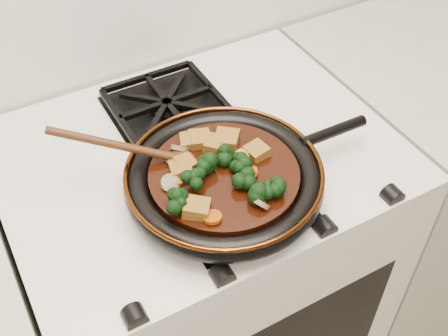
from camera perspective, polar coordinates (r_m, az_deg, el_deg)
stove at (r=1.45m, az=-2.07°, el=-11.29°), size 0.76×0.60×0.90m
burner_grate_front at (r=1.01m, az=0.96°, el=-2.48°), size 0.23×0.23×0.03m
burner_grate_back at (r=1.19m, az=-5.80°, el=6.28°), size 0.23×0.23×0.03m
skillet at (r=0.99m, az=0.10°, el=-1.03°), size 0.48×0.35×0.05m
braising_sauce at (r=0.98m, az=0.00°, el=-0.86°), size 0.26×0.26×0.02m
tofu_cube_0 at (r=1.02m, az=0.29°, el=2.90°), size 0.06×0.06×0.03m
tofu_cube_1 at (r=0.98m, az=-3.94°, el=0.40°), size 0.04×0.04×0.02m
tofu_cube_2 at (r=1.01m, az=3.37°, el=1.69°), size 0.04×0.04×0.02m
tofu_cube_3 at (r=0.97m, az=-4.40°, el=-0.14°), size 0.05×0.05×0.03m
tofu_cube_4 at (r=1.02m, az=-3.40°, el=2.72°), size 0.05×0.05×0.02m
tofu_cube_5 at (r=1.03m, az=-2.42°, el=2.89°), size 0.05×0.05×0.03m
tofu_cube_6 at (r=0.91m, az=-2.82°, el=-4.14°), size 0.06×0.06×0.03m
tofu_cube_7 at (r=1.01m, az=-0.77°, el=2.32°), size 0.06×0.06×0.03m
broccoli_floret_0 at (r=0.95m, az=2.13°, el=-1.46°), size 0.09×0.08×0.07m
broccoli_floret_1 at (r=0.99m, az=-0.19°, el=1.34°), size 0.09×0.08×0.06m
broccoli_floret_2 at (r=0.93m, az=3.91°, el=-3.10°), size 0.09×0.09×0.06m
broccoli_floret_3 at (r=0.94m, az=-2.77°, el=-1.57°), size 0.08×0.07×0.06m
broccoli_floret_4 at (r=0.97m, az=-2.21°, el=0.30°), size 0.07×0.07×0.07m
broccoli_floret_5 at (r=0.94m, az=5.00°, el=-2.19°), size 0.08×0.07×0.06m
broccoli_floret_6 at (r=0.91m, az=-4.54°, el=-3.58°), size 0.07×0.08×0.07m
broccoli_floret_7 at (r=0.98m, az=1.38°, el=0.34°), size 0.09×0.09×0.06m
carrot_coin_0 at (r=0.90m, az=-1.19°, el=-5.01°), size 0.03×0.03×0.01m
carrot_coin_1 at (r=0.97m, az=2.60°, el=-0.50°), size 0.03×0.03×0.02m
carrot_coin_2 at (r=0.96m, az=-4.76°, el=-1.08°), size 0.03×0.03×0.01m
carrot_coin_3 at (r=1.00m, az=1.81°, el=1.21°), size 0.03×0.03×0.02m
carrot_coin_4 at (r=0.92m, az=-3.19°, el=-3.82°), size 0.03×0.03×0.02m
mushroom_slice_0 at (r=0.95m, az=-5.52°, el=-1.56°), size 0.04×0.04×0.02m
mushroom_slice_1 at (r=1.03m, az=-3.12°, el=2.98°), size 0.04×0.03×0.03m
mushroom_slice_2 at (r=1.01m, az=-4.56°, el=2.04°), size 0.04×0.04×0.03m
mushroom_slice_3 at (r=0.92m, az=3.72°, el=-3.57°), size 0.04×0.04×0.03m
mushroom_slice_4 at (r=1.03m, az=-2.95°, el=3.06°), size 0.04×0.04×0.03m
wooden_spoon at (r=0.99m, az=-8.18°, el=1.73°), size 0.14×0.09×0.23m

